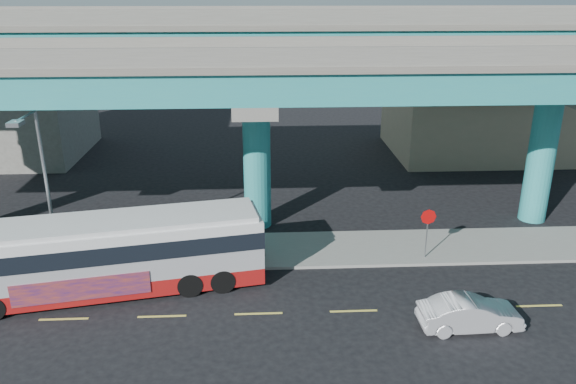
{
  "coord_description": "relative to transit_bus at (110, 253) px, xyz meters",
  "views": [
    {
      "loc": [
        0.2,
        -20.52,
        12.91
      ],
      "look_at": [
        1.45,
        4.0,
        3.81
      ],
      "focal_mm": 35.0,
      "sensor_mm": 36.0,
      "label": 1
    }
  ],
  "objects": [
    {
      "name": "street_lamp",
      "position": [
        -3.05,
        1.5,
        3.34
      ],
      "size": [
        0.5,
        2.54,
        7.82
      ],
      "color": "gray",
      "rests_on": "sidewalk"
    },
    {
      "name": "viaduct",
      "position": [
        6.48,
        7.17,
        7.25
      ],
      "size": [
        52.0,
        12.4,
        11.7
      ],
      "color": "teal",
      "rests_on": "ground"
    },
    {
      "name": "sedan",
      "position": [
        14.86,
        -3.7,
        -1.22
      ],
      "size": [
        1.68,
        4.14,
        1.33
      ],
      "primitive_type": "imported",
      "rotation": [
        0.0,
        0.0,
        1.6
      ],
      "color": "#B9B9BE",
      "rests_on": "ground"
    },
    {
      "name": "lane_markings",
      "position": [
        6.48,
        -2.24,
        -1.88
      ],
      "size": [
        58.0,
        0.12,
        0.01
      ],
      "color": "#D8C64C",
      "rests_on": "ground"
    },
    {
      "name": "parked_car",
      "position": [
        -4.82,
        3.81,
        -1.0
      ],
      "size": [
        2.09,
        4.45,
        1.46
      ],
      "primitive_type": "imported",
      "rotation": [
        0.0,
        0.0,
        1.53
      ],
      "color": "#333237",
      "rests_on": "sidewalk"
    },
    {
      "name": "building_beige",
      "position": [
        24.48,
        21.04,
        1.62
      ],
      "size": [
        14.0,
        10.23,
        7.0
      ],
      "color": "tan",
      "rests_on": "ground"
    },
    {
      "name": "ground",
      "position": [
        6.48,
        -1.94,
        -1.89
      ],
      "size": [
        120.0,
        120.0,
        0.0
      ],
      "primitive_type": "plane",
      "color": "black",
      "rests_on": "ground"
    },
    {
      "name": "building_concrete",
      "position": [
        -13.52,
        22.06,
        2.61
      ],
      "size": [
        12.0,
        10.0,
        9.0
      ],
      "primitive_type": "cube",
      "color": "gray",
      "rests_on": "ground"
    },
    {
      "name": "transit_bus",
      "position": [
        0.0,
        0.0,
        0.0
      ],
      "size": [
        13.67,
        5.28,
        3.44
      ],
      "rotation": [
        0.0,
        0.0,
        0.18
      ],
      "color": "maroon",
      "rests_on": "ground"
    },
    {
      "name": "sidewalk",
      "position": [
        6.48,
        3.56,
        -1.81
      ],
      "size": [
        70.0,
        4.0,
        0.15
      ],
      "primitive_type": "cube",
      "color": "gray",
      "rests_on": "ground"
    },
    {
      "name": "stop_sign",
      "position": [
        14.78,
        2.24,
        0.11
      ],
      "size": [
        0.77,
        0.09,
        2.56
      ],
      "rotation": [
        0.0,
        0.0,
        -0.34
      ],
      "color": "gray",
      "rests_on": "sidewalk"
    }
  ]
}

